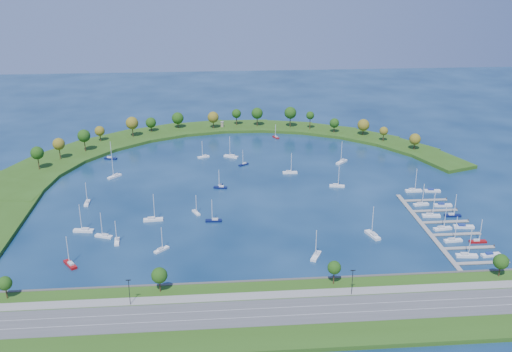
{
  "coord_description": "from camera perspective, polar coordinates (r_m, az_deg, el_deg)",
  "views": [
    {
      "loc": [
        -20.36,
        -295.49,
        116.95
      ],
      "look_at": [
        5.0,
        5.0,
        4.0
      ],
      "focal_mm": 40.78,
      "sensor_mm": 36.0,
      "label": 1
    }
  ],
  "objects": [
    {
      "name": "moored_boat_6",
      "position": [
        337.79,
        3.34,
        0.41
      ],
      "size": [
        8.51,
        2.54,
        12.44
      ],
      "rotation": [
        0.0,
        0.0,
        6.26
      ],
      "color": "white",
      "rests_on": "ground"
    },
    {
      "name": "moored_boat_2",
      "position": [
        405.22,
        1.96,
        3.87
      ],
      "size": [
        4.47,
        6.51,
        9.39
      ],
      "rotation": [
        0.0,
        0.0,
        2.04
      ],
      "color": "maroon",
      "rests_on": "ground"
    },
    {
      "name": "moored_boat_4",
      "position": [
        286.2,
        -5.9,
        -3.51
      ],
      "size": [
        4.37,
        6.91,
        9.86
      ],
      "rotation": [
        0.0,
        0.0,
        5.12
      ],
      "color": "white",
      "rests_on": "ground"
    },
    {
      "name": "docked_boat_11",
      "position": [
        324.83,
        16.89,
        -1.38
      ],
      "size": [
        8.78,
        3.35,
        1.75
      ],
      "rotation": [
        0.0,
        0.0,
        -0.11
      ],
      "color": "white",
      "rests_on": "ground"
    },
    {
      "name": "moored_boat_15",
      "position": [
        365.73,
        -5.18,
        1.94
      ],
      "size": [
        7.67,
        4.8,
        10.94
      ],
      "rotation": [
        0.0,
        0.0,
        3.54
      ],
      "color": "white",
      "rests_on": "ground"
    },
    {
      "name": "moored_boat_11",
      "position": [
        315.98,
        -3.51,
        -1.06
      ],
      "size": [
        7.49,
        3.47,
        10.62
      ],
      "rotation": [
        0.0,
        0.0,
        2.93
      ],
      "color": "#0A1242",
      "rests_on": "ground"
    },
    {
      "name": "moored_boat_8",
      "position": [
        358.61,
        8.41,
        1.43
      ],
      "size": [
        8.44,
        8.73,
        13.94
      ],
      "rotation": [
        0.0,
        0.0,
        3.96
      ],
      "color": "white",
      "rests_on": "ground"
    },
    {
      "name": "moored_boat_5",
      "position": [
        263.75,
        -13.49,
        -6.19
      ],
      "size": [
        2.79,
        7.47,
        10.72
      ],
      "rotation": [
        0.0,
        0.0,
        4.82
      ],
      "color": "white",
      "rests_on": "ground"
    },
    {
      "name": "moored_boat_0",
      "position": [
        317.92,
        -3.61,
        -0.93
      ],
      "size": [
        3.85,
        6.67,
        9.46
      ],
      "rotation": [
        0.0,
        0.0,
        4.37
      ],
      "color": "#0A1242",
      "rests_on": "ground"
    },
    {
      "name": "harbor_tower",
      "position": [
        425.36,
        -3.34,
        5.1
      ],
      "size": [
        2.6,
        2.6,
        3.89
      ],
      "color": "gray",
      "rests_on": "breakwater"
    },
    {
      "name": "moored_boat_16",
      "position": [
        350.86,
        -1.22,
        1.21
      ],
      "size": [
        6.45,
        5.42,
        9.75
      ],
      "rotation": [
        0.0,
        0.0,
        3.77
      ],
      "color": "#0A1242",
      "rests_on": "ground"
    },
    {
      "name": "docked_boat_6",
      "position": [
        293.55,
        16.79,
        -3.68
      ],
      "size": [
        8.96,
        3.38,
        12.86
      ],
      "rotation": [
        0.0,
        0.0,
        -0.11
      ],
      "color": "white",
      "rests_on": "ground"
    },
    {
      "name": "docked_boat_0",
      "position": [
        260.23,
        19.94,
        -7.28
      ],
      "size": [
        9.12,
        3.53,
        13.07
      ],
      "rotation": [
        0.0,
        0.0,
        -0.12
      ],
      "color": "white",
      "rests_on": "ground"
    },
    {
      "name": "moored_boat_10",
      "position": [
        276.84,
        -4.17,
        -4.31
      ],
      "size": [
        7.83,
        2.58,
        11.35
      ],
      "rotation": [
        0.0,
        0.0,
        3.09
      ],
      "color": "#0A1242",
      "rests_on": "ground"
    },
    {
      "name": "moored_boat_17",
      "position": [
        307.69,
        -16.23,
        -2.49
      ],
      "size": [
        2.28,
        7.83,
        11.46
      ],
      "rotation": [
        0.0,
        0.0,
        1.58
      ],
      "color": "white",
      "rests_on": "ground"
    },
    {
      "name": "moored_boat_13",
      "position": [
        372.36,
        -14.07,
        1.74
      ],
      "size": [
        8.12,
        3.99,
        11.5
      ],
      "rotation": [
        0.0,
        0.0,
        6.04
      ],
      "color": "#0A1242",
      "rests_on": "ground"
    },
    {
      "name": "moored_boat_18",
      "position": [
        250.01,
        -17.77,
        -8.19
      ],
      "size": [
        6.92,
        8.61,
        12.85
      ],
      "rotation": [
        0.0,
        0.0,
        2.16
      ],
      "color": "maroon",
      "rests_on": "ground"
    },
    {
      "name": "ground",
      "position": [
        318.44,
        -0.82,
        -1.01
      ],
      "size": [
        700.0,
        700.0,
        0.0
      ],
      "primitive_type": "plane",
      "color": "#072240",
      "rests_on": "ground"
    },
    {
      "name": "docked_boat_9",
      "position": [
        307.59,
        17.83,
        -2.72
      ],
      "size": [
        9.16,
        3.26,
        1.83
      ],
      "rotation": [
        0.0,
        0.0,
        -0.08
      ],
      "color": "white",
      "rests_on": "ground"
    },
    {
      "name": "breakwater_trees",
      "position": [
        399.3,
        -3.91,
        5.05
      ],
      "size": [
        237.62,
        93.8,
        15.19
      ],
      "color": "#382314",
      "rests_on": "breakwater"
    },
    {
      "name": "docked_boat_3",
      "position": [
        274.47,
        20.92,
        -5.95
      ],
      "size": [
        7.59,
        2.34,
        11.07
      ],
      "rotation": [
        0.0,
        0.0,
        -0.03
      ],
      "color": "maroon",
      "rests_on": "ground"
    },
    {
      "name": "south_shoreline",
      "position": [
        208.94,
        1.63,
        -13.18
      ],
      "size": [
        420.0,
        43.1,
        11.6
      ],
      "color": "#2E5215",
      "rests_on": "ground"
    },
    {
      "name": "moored_boat_3",
      "position": [
        340.82,
        -13.7,
        0.02
      ],
      "size": [
        7.73,
        7.95,
        12.73
      ],
      "rotation": [
        0.0,
        0.0,
        3.95
      ],
      "color": "white",
      "rests_on": "ground"
    },
    {
      "name": "moored_boat_21",
      "position": [
        281.25,
        -10.07,
        -4.16
      ],
      "size": [
        9.42,
        3.28,
        13.6
      ],
      "rotation": [
        0.0,
        0.0,
        0.08
      ],
      "color": "white",
      "rests_on": "ground"
    },
    {
      "name": "docked_boat_5",
      "position": [
        286.59,
        19.68,
        -4.68
      ],
      "size": [
        9.53,
        3.76,
        1.89
      ],
      "rotation": [
        0.0,
        0.0,
        -0.13
      ],
      "color": "white",
      "rests_on": "ground"
    },
    {
      "name": "breakwater",
      "position": [
        364.14,
        -8.66,
        1.72
      ],
      "size": [
        286.74,
        247.64,
        2.0
      ],
      "color": "#2E5215",
      "rests_on": "ground"
    },
    {
      "name": "docked_boat_1",
      "position": [
        264.7,
        22.02,
        -7.16
      ],
      "size": [
        8.68,
        3.31,
        1.73
      ],
      "rotation": [
        0.0,
        0.0,
        0.11
      ],
      "color": "white",
      "rests_on": "ground"
    },
    {
      "name": "moored_boat_14",
      "position": [
        252.99,
        -9.26,
        -7.07
      ],
      "size": [
        6.53,
        6.62,
        10.68
      ],
      "rotation": [
        0.0,
        0.0,
        0.8
      ],
      "color": "white",
      "rests_on": "ground"
    },
    {
      "name": "docked_boat_10",
      "position": [
        321.99,
        15.19,
        -1.34
      ],
      "size": [
        8.93,
        2.58,
        13.09
      ],
      "rotation": [
        0.0,
        0.0,
        -0.01
      ],
      "color": "white",
      "rests_on": "ground"
    },
    {
      "name": "moored_boat_9",
      "position": [
        364.92,
        -2.45,
        1.98
      ],
      "size": [
        9.25,
        6.82,
        13.51
      ],
      "rotation": [
        0.0,
        0.0,
        2.62
      ],
      "color": "white",
      "rests_on": "ground"
    },
    {
      "name": "docked_boat_7",
      "position": [
        297.06,
        18.72,
        -3.62
      ],
      "size": [
        7.99,
        2.72,
        11.55
      ],
      "rotation": [
        0.0,
        0.0,
        -0.07
      ],
      "color": "#0A1242",
      "rests_on": "ground"
    },
    {
      "name": "moored_boat_12",
      "position": [
        267.06,
        11.38,
        -5.64
      ],
      "size": [
        5.4,
        10.05,
        14.23
      ],
      "rotation": [
        0.0,
        0.0,
        1.86
      ],
      "color": "white",
      "rests_on": "ground"
    },
    {
      "name": "docked_boat_8",
      "position": [
        305.47,
        15.88,
        -2.63
      ],
      "size": [
        8.05,
        3.1,
        11.54
      ],
      "rotation": [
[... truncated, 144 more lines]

